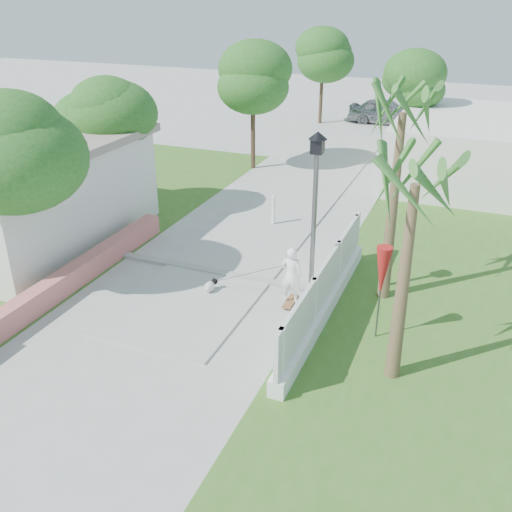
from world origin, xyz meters
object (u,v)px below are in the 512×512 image
at_px(parked_car, 386,112).
at_px(bollard, 273,209).
at_px(skateboarder, 274,275).
at_px(patio_umbrella, 382,272).
at_px(dog, 210,286).
at_px(street_lamp, 314,214).

bearing_deg(parked_car, bollard, 179.04).
bearing_deg(skateboarder, patio_umbrella, 159.27).
height_order(patio_umbrella, dog, patio_umbrella).
relative_size(dog, parked_car, 0.12).
xyz_separation_m(street_lamp, bollard, (-2.70, 4.50, -1.84)).
distance_m(skateboarder, parked_car, 21.95).
bearing_deg(parked_car, skateboarder, -175.72).
distance_m(patio_umbrella, parked_car, 22.96).
height_order(skateboarder, parked_car, skateboarder).
bearing_deg(street_lamp, patio_umbrella, -27.76).
distance_m(patio_umbrella, skateboarder, 3.00).
bearing_deg(parked_car, dog, 179.78).
xyz_separation_m(bollard, patio_umbrella, (4.60, -5.50, 1.10)).
bearing_deg(bollard, skateboarder, -69.32).
distance_m(dog, parked_car, 22.16).
distance_m(bollard, dog, 5.07).
relative_size(bollard, patio_umbrella, 0.47).
distance_m(street_lamp, dog, 3.47).
bearing_deg(dog, parked_car, 108.11).
bearing_deg(dog, patio_umbrella, 13.89).
height_order(street_lamp, skateboarder, street_lamp).
bearing_deg(skateboarder, street_lamp, -166.72).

